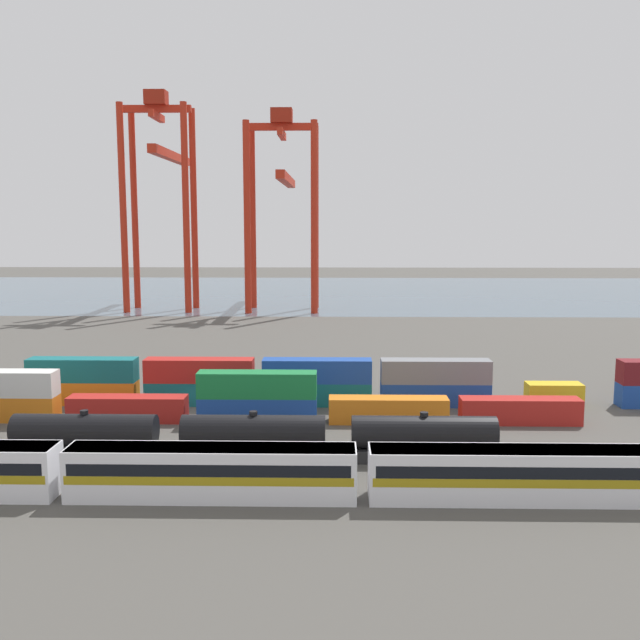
{
  "coord_description": "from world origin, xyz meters",
  "views": [
    {
      "loc": [
        15.59,
        -73.23,
        20.18
      ],
      "look_at": [
        13.79,
        13.95,
        8.18
      ],
      "focal_mm": 39.62,
      "sensor_mm": 36.0,
      "label": 1
    }
  ],
  "objects_px": {
    "passenger_train": "(212,470)",
    "shipping_container_10": "(84,392)",
    "shipping_container_12": "(200,393)",
    "gantry_crane_central": "(283,192)",
    "freight_tank_row": "(169,436)",
    "shipping_container_18": "(554,395)",
    "gantry_crane_west": "(162,180)"
  },
  "relations": [
    {
      "from": "passenger_train",
      "to": "shipping_container_10",
      "type": "distance_m",
      "value": 33.27
    },
    {
      "from": "shipping_container_12",
      "to": "gantry_crane_central",
      "type": "distance_m",
      "value": 93.69
    },
    {
      "from": "shipping_container_12",
      "to": "shipping_container_10",
      "type": "bearing_deg",
      "value": 180.0
    },
    {
      "from": "gantry_crane_central",
      "to": "freight_tank_row",
      "type": "bearing_deg",
      "value": -91.17
    },
    {
      "from": "freight_tank_row",
      "to": "shipping_container_18",
      "type": "relative_size",
      "value": 9.28
    },
    {
      "from": "shipping_container_18",
      "to": "shipping_container_12",
      "type": "bearing_deg",
      "value": 180.0
    },
    {
      "from": "shipping_container_10",
      "to": "gantry_crane_central",
      "type": "height_order",
      "value": "gantry_crane_central"
    },
    {
      "from": "freight_tank_row",
      "to": "gantry_crane_central",
      "type": "height_order",
      "value": "gantry_crane_central"
    },
    {
      "from": "freight_tank_row",
      "to": "shipping_container_12",
      "type": "distance_m",
      "value": 18.43
    },
    {
      "from": "passenger_train",
      "to": "gantry_crane_central",
      "type": "relative_size",
      "value": 1.44
    },
    {
      "from": "gantry_crane_central",
      "to": "gantry_crane_west",
      "type": "bearing_deg",
      "value": -178.16
    },
    {
      "from": "shipping_container_18",
      "to": "gantry_crane_west",
      "type": "xyz_separation_m",
      "value": [
        -64.66,
        89.02,
        28.71
      ]
    },
    {
      "from": "shipping_container_10",
      "to": "passenger_train",
      "type": "bearing_deg",
      "value": -54.73
    },
    {
      "from": "shipping_container_12",
      "to": "gantry_crane_central",
      "type": "height_order",
      "value": "gantry_crane_central"
    },
    {
      "from": "shipping_container_18",
      "to": "gantry_crane_west",
      "type": "bearing_deg",
      "value": 125.99
    },
    {
      "from": "passenger_train",
      "to": "shipping_container_12",
      "type": "height_order",
      "value": "passenger_train"
    },
    {
      "from": "passenger_train",
      "to": "shipping_container_18",
      "type": "bearing_deg",
      "value": 39.13
    },
    {
      "from": "shipping_container_12",
      "to": "gantry_crane_west",
      "type": "bearing_deg",
      "value": 105.82
    },
    {
      "from": "shipping_container_12",
      "to": "shipping_container_18",
      "type": "bearing_deg",
      "value": 0.0
    },
    {
      "from": "freight_tank_row",
      "to": "gantry_crane_central",
      "type": "distance_m",
      "value": 111.29
    },
    {
      "from": "passenger_train",
      "to": "shipping_container_10",
      "type": "bearing_deg",
      "value": 125.27
    },
    {
      "from": "shipping_container_10",
      "to": "gantry_crane_central",
      "type": "distance_m",
      "value": 95.03
    },
    {
      "from": "passenger_train",
      "to": "freight_tank_row",
      "type": "relative_size",
      "value": 1.17
    },
    {
      "from": "shipping_container_18",
      "to": "gantry_crane_central",
      "type": "bearing_deg",
      "value": 112.03
    },
    {
      "from": "freight_tank_row",
      "to": "gantry_crane_west",
      "type": "height_order",
      "value": "gantry_crane_west"
    },
    {
      "from": "freight_tank_row",
      "to": "passenger_train",
      "type": "bearing_deg",
      "value": -59.29
    },
    {
      "from": "shipping_container_12",
      "to": "gantry_crane_central",
      "type": "bearing_deg",
      "value": 88.05
    },
    {
      "from": "shipping_container_10",
      "to": "gantry_crane_west",
      "type": "bearing_deg",
      "value": 97.72
    },
    {
      "from": "shipping_container_10",
      "to": "gantry_crane_west",
      "type": "relative_size",
      "value": 0.24
    },
    {
      "from": "shipping_container_18",
      "to": "gantry_crane_west",
      "type": "height_order",
      "value": "gantry_crane_west"
    },
    {
      "from": "shipping_container_10",
      "to": "shipping_container_18",
      "type": "height_order",
      "value": "same"
    },
    {
      "from": "shipping_container_10",
      "to": "shipping_container_18",
      "type": "relative_size",
      "value": 2.0
    }
  ]
}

